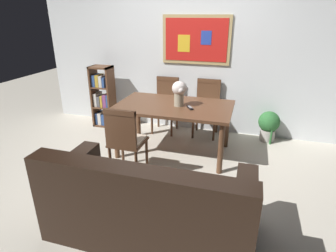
# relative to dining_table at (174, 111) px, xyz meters

# --- Properties ---
(ground_plane) EXTENTS (12.00, 12.00, 0.00)m
(ground_plane) POSITION_rel_dining_table_xyz_m (-0.01, -0.60, -0.64)
(ground_plane) COLOR beige
(wall_back_with_painting) EXTENTS (5.20, 0.14, 2.60)m
(wall_back_with_painting) POSITION_rel_dining_table_xyz_m (-0.00, 1.02, 0.67)
(wall_back_with_painting) COLOR silver
(wall_back_with_painting) RESTS_ON ground_plane
(dining_table) EXTENTS (1.59, 0.95, 0.72)m
(dining_table) POSITION_rel_dining_table_xyz_m (0.00, 0.00, 0.00)
(dining_table) COLOR brown
(dining_table) RESTS_ON ground_plane
(dining_chair_far_right) EXTENTS (0.40, 0.41, 0.91)m
(dining_chair_far_right) POSITION_rel_dining_table_xyz_m (0.34, 0.80, -0.10)
(dining_chair_far_right) COLOR brown
(dining_chair_far_right) RESTS_ON ground_plane
(dining_chair_near_left) EXTENTS (0.40, 0.41, 0.91)m
(dining_chair_near_left) POSITION_rel_dining_table_xyz_m (-0.38, -0.81, -0.10)
(dining_chair_near_left) COLOR brown
(dining_chair_near_left) RESTS_ON ground_plane
(dining_chair_far_left) EXTENTS (0.40, 0.41, 0.91)m
(dining_chair_far_left) POSITION_rel_dining_table_xyz_m (-0.35, 0.77, -0.10)
(dining_chair_far_left) COLOR brown
(dining_chair_far_left) RESTS_ON ground_plane
(leather_couch) EXTENTS (1.80, 0.84, 0.84)m
(leather_couch) POSITION_rel_dining_table_xyz_m (0.22, -1.65, -0.33)
(leather_couch) COLOR black
(leather_couch) RESTS_ON ground_plane
(bookshelf) EXTENTS (0.36, 0.28, 1.07)m
(bookshelf) POSITION_rel_dining_table_xyz_m (-1.48, 0.66, -0.14)
(bookshelf) COLOR brown
(bookshelf) RESTS_ON ground_plane
(potted_ivy) EXTENTS (0.33, 0.33, 0.54)m
(potted_ivy) POSITION_rel_dining_table_xyz_m (1.33, 0.80, -0.37)
(potted_ivy) COLOR #B2ADA3
(potted_ivy) RESTS_ON ground_plane
(flower_vase) EXTENTS (0.20, 0.20, 0.34)m
(flower_vase) POSITION_rel_dining_table_xyz_m (0.07, -0.01, 0.29)
(flower_vase) COLOR tan
(flower_vase) RESTS_ON dining_table
(tv_remote) EXTENTS (0.12, 0.16, 0.02)m
(tv_remote) POSITION_rel_dining_table_xyz_m (0.24, -0.08, 0.10)
(tv_remote) COLOR black
(tv_remote) RESTS_ON dining_table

